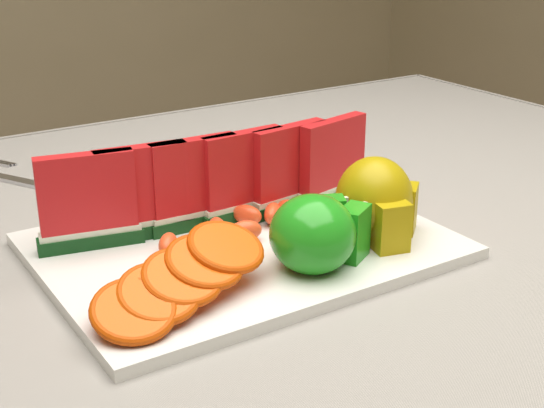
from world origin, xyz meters
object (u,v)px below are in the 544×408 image
Objects in this scene: side_plate at (242,163)px; fork at (18,180)px; platter at (243,246)px; pear_cluster at (377,201)px; apple_cluster at (318,233)px.

fork is at bearing 159.38° from side_plate.
platter is 0.28m from side_plate.
fork is (-0.26, 0.41, -0.05)m from pear_cluster.
pear_cluster is 0.53× the size of fork.
apple_cluster is 0.46m from fork.
side_plate is at bearing 71.45° from apple_cluster.
fork is (-0.17, 0.43, -0.04)m from apple_cluster.
apple_cluster is at bearing -166.25° from pear_cluster.
pear_cluster is 0.48m from fork.
pear_cluster is at bearing -57.51° from fork.
pear_cluster is 0.31m from side_plate.
platter is at bearing 110.02° from apple_cluster.
fork is (-0.28, 0.10, -0.00)m from side_plate.
side_plate is 0.29m from fork.
side_plate is 1.22× the size of fork.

